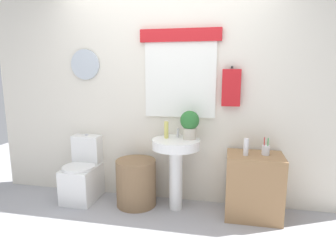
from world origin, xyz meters
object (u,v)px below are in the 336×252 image
object	(u,v)px
pedestal_sink	(176,157)
soap_bottle	(166,130)
potted_plant	(190,123)
toilet	(83,175)
wooden_cabinet	(254,186)
toothbrush_cup	(266,150)
laundry_hamper	(136,183)
lotion_bottle	(246,147)

from	to	relation	value
pedestal_sink	soap_bottle	bearing A→B (deg)	157.38
soap_bottle	potted_plant	distance (m)	0.27
toilet	wooden_cabinet	distance (m)	2.00
toothbrush_cup	toilet	bearing A→B (deg)	179.62
soap_bottle	toilet	bearing A→B (deg)	-179.10
laundry_hamper	toothbrush_cup	bearing A→B (deg)	0.81
toilet	pedestal_sink	size ratio (longest dim) A/B	0.97
wooden_cabinet	toilet	bearing A→B (deg)	179.03
wooden_cabinet	lotion_bottle	size ratio (longest dim) A/B	3.84
lotion_bottle	toothbrush_cup	size ratio (longest dim) A/B	0.97
pedestal_sink	toothbrush_cup	world-z (taller)	toothbrush_cup
pedestal_sink	toilet	bearing A→B (deg)	178.33
pedestal_sink	soap_bottle	size ratio (longest dim) A/B	4.29
lotion_bottle	laundry_hamper	bearing A→B (deg)	178.11
soap_bottle	toothbrush_cup	xyz separation A→B (m)	(1.06, -0.03, -0.16)
wooden_cabinet	lotion_bottle	distance (m)	0.45
wooden_cabinet	soap_bottle	bearing A→B (deg)	177.03
lotion_bottle	toothbrush_cup	world-z (taller)	toothbrush_cup
laundry_hamper	wooden_cabinet	distance (m)	1.31
lotion_bottle	toilet	bearing A→B (deg)	177.77
laundry_hamper	lotion_bottle	distance (m)	1.31
soap_bottle	potted_plant	xyz separation A→B (m)	(0.26, 0.01, 0.08)
laundry_hamper	potted_plant	xyz separation A→B (m)	(0.61, 0.06, 0.71)
wooden_cabinet	potted_plant	world-z (taller)	potted_plant
toilet	wooden_cabinet	world-z (taller)	toilet
laundry_hamper	soap_bottle	size ratio (longest dim) A/B	2.88
wooden_cabinet	toothbrush_cup	distance (m)	0.41
potted_plant	soap_bottle	bearing A→B (deg)	-177.80
toilet	laundry_hamper	distance (m)	0.69
potted_plant	lotion_bottle	size ratio (longest dim) A/B	1.76
toilet	lotion_bottle	bearing A→B (deg)	-2.23
laundry_hamper	potted_plant	bearing A→B (deg)	5.63
potted_plant	toothbrush_cup	world-z (taller)	potted_plant
pedestal_sink	soap_bottle	distance (m)	0.32
laundry_hamper	soap_bottle	world-z (taller)	soap_bottle
pedestal_sink	potted_plant	distance (m)	0.40
pedestal_sink	toothbrush_cup	xyz separation A→B (m)	(0.94, 0.02, 0.13)
laundry_hamper	toilet	bearing A→B (deg)	177.19
wooden_cabinet	potted_plant	distance (m)	0.95
toilet	soap_bottle	distance (m)	1.20
laundry_hamper	toothbrush_cup	distance (m)	1.49
laundry_hamper	potted_plant	size ratio (longest dim) A/B	1.73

